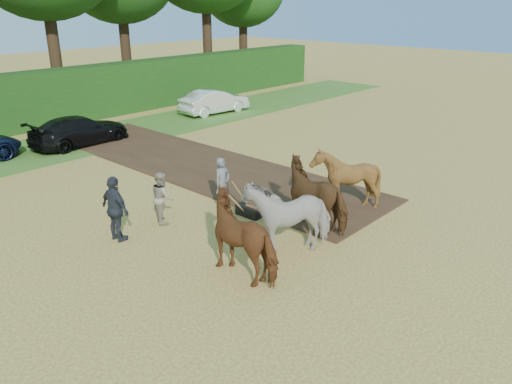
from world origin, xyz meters
TOP-DOWN VIEW (x-y plane):
  - ground at (0.00, 0.00)m, footprint 120.00×120.00m
  - earth_strip at (1.50, 7.00)m, footprint 4.50×17.00m
  - grass_verge at (0.00, 14.00)m, footprint 50.00×5.00m
  - hedgerow at (0.00, 18.50)m, footprint 46.00×1.60m
  - spectator_near at (-3.09, 3.46)m, footprint 0.92×1.00m
  - spectator_far at (-4.81, 3.38)m, footprint 0.52×1.17m
  - plough_team at (-0.93, -0.32)m, footprint 6.72×5.01m
  - parked_cars at (-3.60, 14.22)m, footprint 29.09×3.51m

SIDE VIEW (x-z plane):
  - ground at x=0.00m, z-range 0.00..0.00m
  - grass_verge at x=0.00m, z-range 0.00..0.03m
  - earth_strip at x=1.50m, z-range 0.00..0.05m
  - parked_cars at x=-3.60m, z-range -0.03..1.44m
  - spectator_near at x=-3.09m, z-range 0.00..1.65m
  - spectator_far at x=-4.81m, z-range 0.00..1.97m
  - plough_team at x=-0.93m, z-range -0.01..2.06m
  - hedgerow at x=0.00m, z-range 0.00..3.00m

